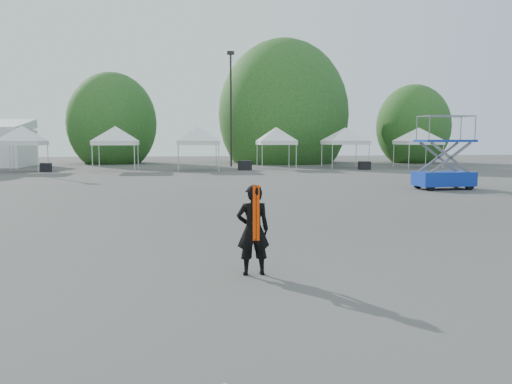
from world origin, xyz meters
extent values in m
plane|color=#474442|center=(0.00, 0.00, 0.00)|extent=(120.00, 120.00, 0.00)
cylinder|color=black|center=(3.00, 32.00, 4.75)|extent=(0.16, 0.16, 9.50)
cube|color=black|center=(3.00, 32.00, 9.65)|extent=(0.60, 0.25, 0.30)
cylinder|color=#382314|center=(-8.00, 40.00, 1.14)|extent=(0.36, 0.36, 2.27)
ellipsoid|color=#1D4F1A|center=(-8.00, 40.00, 3.94)|extent=(4.16, 4.16, 4.78)
cylinder|color=#382314|center=(9.00, 39.00, 1.40)|extent=(0.36, 0.36, 2.80)
ellipsoid|color=#1D4F1A|center=(9.00, 39.00, 4.85)|extent=(5.12, 5.12, 5.89)
cylinder|color=#382314|center=(22.00, 37.00, 1.05)|extent=(0.36, 0.36, 2.10)
ellipsoid|color=#1D4F1A|center=(22.00, 37.00, 3.64)|extent=(3.84, 3.84, 4.42)
cylinder|color=silver|center=(-11.22, 25.79, 1.00)|extent=(0.06, 0.06, 2.00)
cylinder|color=silver|center=(-13.93, 28.49, 1.00)|extent=(0.06, 0.06, 2.00)
cylinder|color=silver|center=(-11.22, 28.49, 1.00)|extent=(0.06, 0.06, 2.00)
cube|color=white|center=(-12.57, 27.14, 2.08)|extent=(2.91, 2.91, 0.30)
pyramid|color=white|center=(-12.57, 27.14, 3.33)|extent=(4.11, 4.11, 1.10)
cylinder|color=silver|center=(-7.52, 25.75, 1.00)|extent=(0.06, 0.06, 2.00)
cylinder|color=silver|center=(-4.58, 25.75, 1.00)|extent=(0.06, 0.06, 2.00)
cylinder|color=silver|center=(-7.52, 28.69, 1.00)|extent=(0.06, 0.06, 2.00)
cylinder|color=silver|center=(-4.58, 28.69, 1.00)|extent=(0.06, 0.06, 2.00)
cube|color=white|center=(-6.05, 27.22, 2.08)|extent=(3.14, 3.14, 0.30)
pyramid|color=white|center=(-6.05, 27.22, 3.33)|extent=(4.43, 4.43, 1.10)
cylinder|color=silver|center=(-1.48, 25.64, 1.00)|extent=(0.06, 0.06, 2.00)
cylinder|color=silver|center=(1.48, 25.64, 1.00)|extent=(0.06, 0.06, 2.00)
cylinder|color=silver|center=(-1.48, 28.60, 1.00)|extent=(0.06, 0.06, 2.00)
cylinder|color=silver|center=(1.48, 28.60, 1.00)|extent=(0.06, 0.06, 2.00)
cube|color=white|center=(0.00, 27.12, 2.08)|extent=(3.16, 3.16, 0.30)
pyramid|color=white|center=(0.00, 27.12, 3.33)|extent=(4.47, 4.47, 1.10)
cylinder|color=silver|center=(4.92, 26.91, 1.00)|extent=(0.06, 0.06, 2.00)
cylinder|color=silver|center=(7.60, 26.91, 1.00)|extent=(0.06, 0.06, 2.00)
cylinder|color=silver|center=(4.92, 29.59, 1.00)|extent=(0.06, 0.06, 2.00)
cylinder|color=silver|center=(7.60, 29.59, 1.00)|extent=(0.06, 0.06, 2.00)
cube|color=white|center=(6.26, 28.25, 2.08)|extent=(2.89, 2.89, 0.30)
pyramid|color=white|center=(6.26, 28.25, 3.33)|extent=(4.08, 4.08, 1.10)
cylinder|color=silver|center=(10.66, 27.42, 1.00)|extent=(0.06, 0.06, 2.00)
cylinder|color=silver|center=(13.72, 27.42, 1.00)|extent=(0.06, 0.06, 2.00)
cylinder|color=silver|center=(10.66, 30.48, 1.00)|extent=(0.06, 0.06, 2.00)
cylinder|color=silver|center=(13.72, 30.48, 1.00)|extent=(0.06, 0.06, 2.00)
cube|color=white|center=(12.19, 28.95, 2.08)|extent=(3.27, 3.27, 0.30)
pyramid|color=white|center=(12.19, 28.95, 3.33)|extent=(4.62, 4.62, 1.10)
cylinder|color=silver|center=(16.73, 26.59, 1.00)|extent=(0.06, 0.06, 2.00)
cylinder|color=silver|center=(19.66, 26.59, 1.00)|extent=(0.06, 0.06, 2.00)
cylinder|color=silver|center=(16.73, 29.52, 1.00)|extent=(0.06, 0.06, 2.00)
cylinder|color=silver|center=(19.66, 29.52, 1.00)|extent=(0.06, 0.06, 2.00)
cube|color=white|center=(18.19, 28.05, 2.08)|extent=(3.12, 3.12, 0.30)
pyramid|color=white|center=(18.19, 28.05, 3.33)|extent=(4.42, 4.42, 1.10)
imported|color=black|center=(0.07, -2.70, 0.79)|extent=(0.58, 0.39, 1.57)
cube|color=#FF3F05|center=(0.07, -2.86, 1.10)|extent=(0.13, 0.02, 0.94)
cube|color=navy|center=(11.04, 10.84, 0.50)|extent=(2.73, 1.48, 0.67)
cube|color=navy|center=(11.04, 10.84, 2.27)|extent=(2.62, 1.42, 0.11)
cylinder|color=black|center=(10.08, 10.22, 0.20)|extent=(0.41, 0.19, 0.40)
cylinder|color=black|center=(12.07, 10.34, 0.20)|extent=(0.41, 0.19, 0.40)
cylinder|color=black|center=(10.01, 11.33, 0.20)|extent=(0.41, 0.19, 0.40)
cylinder|color=black|center=(12.01, 11.45, 0.20)|extent=(0.41, 0.19, 0.40)
cube|color=black|center=(-11.04, 27.13, 0.32)|extent=(0.95, 0.81, 0.64)
cube|color=black|center=(3.58, 26.91, 0.36)|extent=(1.14, 1.03, 0.73)
cube|color=black|center=(12.87, 26.14, 0.32)|extent=(0.84, 0.66, 0.64)
camera|label=1|loc=(-1.10, -11.07, 2.33)|focal=35.00mm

